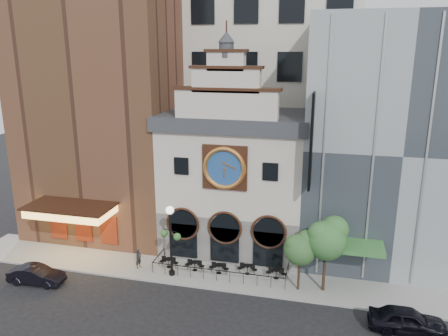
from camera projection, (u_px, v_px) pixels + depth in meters
name	position (u px, v px, depth m)	size (l,w,h in m)	color
ground	(212.00, 290.00, 32.81)	(120.00, 120.00, 0.00)	black
sidewalk	(221.00, 273.00, 35.13)	(44.00, 5.00, 0.15)	gray
clock_building	(235.00, 177.00, 38.37)	(12.60, 8.78, 18.65)	#605E5B
theater_building	(108.00, 102.00, 41.78)	(14.00, 15.60, 25.00)	brown
retail_building	(393.00, 140.00, 36.50)	(14.00, 14.40, 20.00)	gray
office_tower	(261.00, 25.00, 46.25)	(20.00, 16.00, 40.00)	beige
cafe_railing	(221.00, 268.00, 34.99)	(10.60, 2.60, 0.90)	black
bistro_0	(169.00, 262.00, 35.88)	(1.58, 0.68, 0.90)	black
bistro_1	(195.00, 265.00, 35.35)	(1.58, 0.68, 0.90)	black
bistro_2	(219.00, 268.00, 34.90)	(1.58, 0.68, 0.90)	black
bistro_3	(247.00, 269.00, 34.79)	(1.58, 0.68, 0.90)	black
bistro_4	(276.00, 273.00, 34.13)	(1.58, 0.68, 0.90)	black
car_right	(407.00, 320.00, 27.86)	(1.93, 4.80, 1.64)	black
car_left	(36.00, 275.00, 33.63)	(1.50, 4.32, 1.42)	black
pedestrian	(139.00, 258.00, 35.72)	(0.60, 0.39, 1.64)	black
lamppost	(171.00, 233.00, 33.86)	(1.80, 0.97, 5.80)	black
tree_left	(301.00, 247.00, 31.83)	(2.43, 2.34, 4.68)	#382619
tree_right	(327.00, 237.00, 31.50)	(3.02, 2.90, 5.81)	#382619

